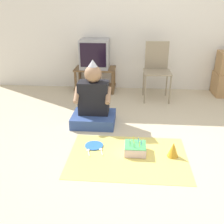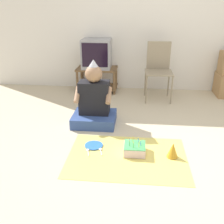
% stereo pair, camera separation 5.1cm
% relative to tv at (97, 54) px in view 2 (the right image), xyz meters
% --- Properties ---
extents(ground_plane, '(16.00, 16.00, 0.00)m').
position_rel_tv_xyz_m(ground_plane, '(1.11, -2.05, -0.68)').
color(ground_plane, beige).
extents(wall_back, '(6.40, 0.06, 2.55)m').
position_rel_tv_xyz_m(wall_back, '(1.11, 0.25, 0.59)').
color(wall_back, white).
rests_on(wall_back, ground_plane).
extents(tv_stand, '(0.72, 0.44, 0.43)m').
position_rel_tv_xyz_m(tv_stand, '(-0.00, -0.00, -0.42)').
color(tv_stand, brown).
rests_on(tv_stand, ground_plane).
extents(tv, '(0.50, 0.43, 0.50)m').
position_rel_tv_xyz_m(tv, '(0.00, 0.00, 0.00)').
color(tv, '#99999E').
rests_on(tv, tv_stand).
extents(folding_chair, '(0.45, 0.45, 0.93)m').
position_rel_tv_xyz_m(folding_chair, '(1.07, -0.28, -0.14)').
color(folding_chair, gray).
rests_on(folding_chair, ground_plane).
extents(person_seated, '(0.57, 0.48, 0.87)m').
position_rel_tv_xyz_m(person_seated, '(0.17, -1.38, -0.39)').
color(person_seated, '#334C8C').
rests_on(person_seated, ground_plane).
extents(party_cloth, '(1.27, 0.89, 0.01)m').
position_rel_tv_xyz_m(party_cloth, '(0.65, -2.19, -0.68)').
color(party_cloth, '#EAD666').
rests_on(party_cloth, ground_plane).
extents(birthday_cake, '(0.23, 0.23, 0.17)m').
position_rel_tv_xyz_m(birthday_cake, '(0.73, -2.10, -0.63)').
color(birthday_cake, silver).
rests_on(birthday_cake, party_cloth).
extents(party_hat_blue, '(0.12, 0.12, 0.16)m').
position_rel_tv_xyz_m(party_hat_blue, '(1.13, -2.15, -0.60)').
color(party_hat_blue, gold).
rests_on(party_hat_blue, party_cloth).
extents(paper_plate, '(0.21, 0.21, 0.01)m').
position_rel_tv_xyz_m(paper_plate, '(0.26, -2.00, -0.67)').
color(paper_plate, blue).
rests_on(paper_plate, party_cloth).
extents(plastic_spoon_near, '(0.06, 0.14, 0.01)m').
position_rel_tv_xyz_m(plastic_spoon_near, '(0.35, -2.09, -0.67)').
color(plastic_spoon_near, white).
rests_on(plastic_spoon_near, party_cloth).
extents(plastic_spoon_far, '(0.06, 0.14, 0.01)m').
position_rel_tv_xyz_m(plastic_spoon_far, '(0.21, -2.12, -0.67)').
color(plastic_spoon_far, white).
rests_on(plastic_spoon_far, party_cloth).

